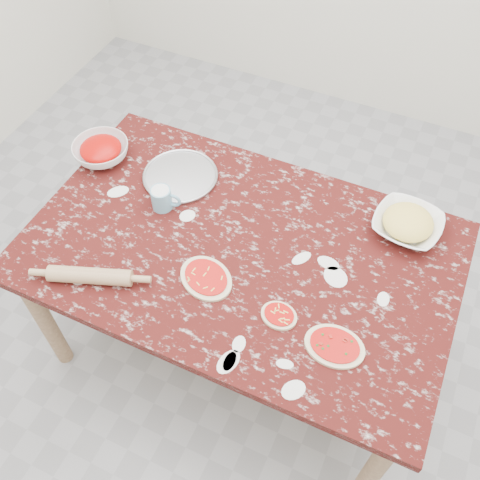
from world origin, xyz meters
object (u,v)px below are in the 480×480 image
at_px(cheese_bowl, 407,225).
at_px(rolling_pin, 90,276).
at_px(pizza_tray, 180,177).
at_px(sauce_bowl, 101,151).
at_px(worktable, 240,261).
at_px(flour_mug, 162,198).

bearing_deg(cheese_bowl, rolling_pin, -144.14).
bearing_deg(rolling_pin, pizza_tray, 85.82).
relative_size(sauce_bowl, rolling_pin, 0.79).
xyz_separation_m(worktable, cheese_bowl, (0.54, 0.34, 0.11)).
bearing_deg(cheese_bowl, worktable, -147.61).
distance_m(flour_mug, rolling_pin, 0.42).
height_order(sauce_bowl, rolling_pin, sauce_bowl).
height_order(sauce_bowl, flour_mug, flour_mug).
bearing_deg(worktable, flour_mug, 170.37).
relative_size(worktable, cheese_bowl, 6.29).
xyz_separation_m(sauce_bowl, cheese_bowl, (1.28, 0.15, -0.01)).
bearing_deg(pizza_tray, worktable, -31.37).
relative_size(worktable, sauce_bowl, 6.77).
distance_m(worktable, flour_mug, 0.39).
relative_size(flour_mug, rolling_pin, 0.40).
relative_size(pizza_tray, sauce_bowl, 1.29).
xyz_separation_m(cheese_bowl, flour_mug, (-0.90, -0.28, 0.02)).
bearing_deg(worktable, rolling_pin, -140.10).
bearing_deg(cheese_bowl, flour_mug, -162.70).
height_order(worktable, sauce_bowl, sauce_bowl).
bearing_deg(rolling_pin, worktable, 39.90).
bearing_deg(sauce_bowl, rolling_pin, -59.99).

